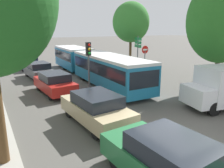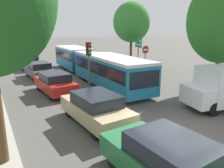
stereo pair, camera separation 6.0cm
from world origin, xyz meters
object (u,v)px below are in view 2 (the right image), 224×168
at_px(queued_car_green, 169,163).
at_px(queued_car_graphite, 39,70).
at_px(tree_right_mid, 131,22).
at_px(direction_sign_post, 138,47).
at_px(queued_car_white, 20,57).
at_px(queued_car_red, 55,83).
at_px(queued_car_tan, 96,108).
at_px(tree_right_near, 224,22).
at_px(queued_car_blue, 28,62).
at_px(traffic_light, 89,55).
at_px(articulated_bus, 92,63).
at_px(no_entry_sign, 145,56).
at_px(city_bus_rear, 10,45).

relative_size(queued_car_green, queued_car_graphite, 1.07).
bearing_deg(tree_right_mid, direction_sign_post, -103.61).
xyz_separation_m(queued_car_green, queued_car_white, (-0.12, 26.60, -0.04)).
relative_size(queued_car_green, queued_car_white, 1.06).
bearing_deg(queued_car_red, queued_car_tan, 179.07).
bearing_deg(queued_car_graphite, tree_right_mid, -95.23).
bearing_deg(tree_right_near, queued_car_green, -151.20).
distance_m(queued_car_green, queued_car_graphite, 16.02).
distance_m(queued_car_graphite, tree_right_near, 15.00).
distance_m(queued_car_blue, queued_car_white, 5.32).
xyz_separation_m(queued_car_graphite, tree_right_near, (9.82, -10.61, 3.98)).
bearing_deg(direction_sign_post, traffic_light, 38.55).
bearing_deg(tree_right_near, queued_car_white, 115.14).
bearing_deg(tree_right_near, queued_car_blue, 121.75).
bearing_deg(tree_right_mid, queued_car_green, -121.63).
bearing_deg(articulated_bus, no_entry_sign, 66.84).
distance_m(tree_right_near, tree_right_mid, 10.31).
xyz_separation_m(queued_car_white, no_entry_sign, (8.57, -14.90, 1.15)).
distance_m(queued_car_white, tree_right_mid, 15.24).
xyz_separation_m(queued_car_blue, traffic_light, (2.23, -11.16, 1.75)).
distance_m(articulated_bus, queued_car_red, 5.25).
bearing_deg(no_entry_sign, queued_car_tan, -50.49).
bearing_deg(traffic_light, queued_car_green, -11.78).
distance_m(queued_car_white, traffic_light, 16.73).
bearing_deg(traffic_light, direction_sign_post, 118.16).
bearing_deg(traffic_light, city_bus_rear, -174.93).
distance_m(city_bus_rear, tree_right_mid, 25.59).
bearing_deg(queued_car_blue, traffic_light, -172.11).
bearing_deg(city_bus_rear, tree_right_near, -164.41).
distance_m(queued_car_green, queued_car_white, 26.60).
bearing_deg(queued_car_green, tree_right_near, -64.59).
height_order(city_bus_rear, tree_right_near, tree_right_near).
relative_size(queued_car_blue, tree_right_near, 0.57).
bearing_deg(queued_car_white, direction_sign_post, -147.40).
bearing_deg(queued_car_white, queued_car_tan, 177.31).
bearing_deg(queued_car_graphite, queued_car_white, -2.69).
bearing_deg(queued_car_blue, queued_car_red, 176.06).
bearing_deg(queued_car_tan, queued_car_white, -2.69).
relative_size(queued_car_blue, direction_sign_post, 1.21).
bearing_deg(articulated_bus, queued_car_red, -51.66).
xyz_separation_m(queued_car_green, queued_car_blue, (0.00, 21.29, -0.02)).
height_order(queued_car_green, queued_car_blue, queued_car_green).
distance_m(city_bus_rear, queued_car_red, 28.44).
bearing_deg(city_bus_rear, articulated_bus, -171.44).
distance_m(articulated_bus, direction_sign_post, 5.24).
bearing_deg(tree_right_mid, queued_car_tan, -131.27).
bearing_deg(queued_car_red, queued_car_white, -3.34).
distance_m(city_bus_rear, tree_right_near, 35.29).
bearing_deg(traffic_light, articulated_bus, 153.27).
xyz_separation_m(queued_car_tan, queued_car_white, (-0.26, 21.75, -0.02)).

